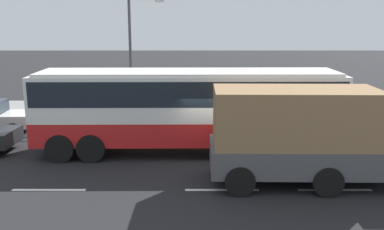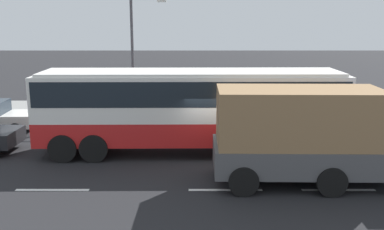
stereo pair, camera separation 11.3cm
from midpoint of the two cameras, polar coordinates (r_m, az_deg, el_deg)
name	(u,v)px [view 1 (the left image)]	position (r m, az deg, el deg)	size (l,w,h in m)	color
ground_plane	(215,160)	(17.41, 3.17, -5.88)	(120.00, 120.00, 0.00)	black
sidewalk_curb	(207,108)	(27.06, 2.11, 0.94)	(80.00, 4.00, 0.15)	gray
lane_centreline	(28,190)	(15.46, -20.27, -9.06)	(23.88, 0.16, 0.01)	white
coach_bus	(190,102)	(17.87, -0.11, 1.63)	(12.39, 2.83, 3.41)	red
cargo_truck	(321,134)	(15.18, 16.52, -2.43)	(7.72, 2.69, 3.23)	navy
pedestrian_near_curb	(166,94)	(26.01, -3.26, 2.76)	(0.32, 0.32, 1.65)	brown
pedestrian_at_crossing	(257,91)	(27.62, 8.58, 3.05)	(0.32, 0.32, 1.54)	black
street_lamp	(136,46)	(25.20, -7.15, 8.89)	(2.03, 0.24, 6.50)	#47474C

